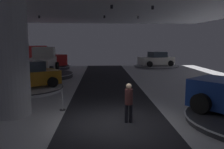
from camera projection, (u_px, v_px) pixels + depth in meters
name	position (u px, v px, depth m)	size (l,w,h in m)	color
ground	(115.00, 123.00, 9.36)	(24.00, 44.00, 0.06)	silver
column_left	(10.00, 53.00, 9.94)	(1.55, 1.55, 5.50)	#ADADB2
display_platform_far_left	(42.00, 75.00, 21.09)	(5.68, 5.68, 0.36)	#333338
pickup_truck_far_left	(42.00, 63.00, 21.25)	(2.88, 5.41, 2.30)	silver
display_platform_deep_right	(156.00, 67.00, 28.72)	(5.36, 5.36, 0.23)	#B7B7BC
display_car_deep_right	(156.00, 60.00, 28.60)	(4.54, 3.15, 1.71)	silver
display_platform_mid_left	(26.00, 89.00, 15.35)	(4.73, 4.73, 0.24)	silver
display_car_mid_left	(26.00, 76.00, 15.24)	(4.51, 3.77, 1.71)	#B77519
display_platform_deep_left	(45.00, 67.00, 27.45)	(5.68, 5.68, 0.37)	#333338
pickup_truck_deep_left	(43.00, 58.00, 27.48)	(5.39, 5.04, 2.30)	red
visitor_walking_near	(129.00, 101.00, 9.28)	(0.32, 0.32, 1.59)	black
stanchion_a	(62.00, 103.00, 11.01)	(0.28, 0.28, 1.01)	#333338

